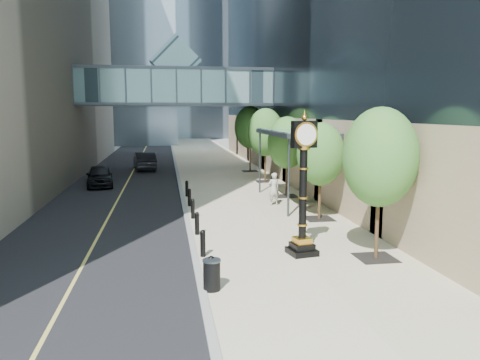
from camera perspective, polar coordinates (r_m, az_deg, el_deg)
name	(u,v)px	position (r m, az deg, el deg)	size (l,w,h in m)	color
ground	(306,297)	(14.37, 8.00, -13.92)	(320.00, 320.00, 0.00)	gray
road	(138,161)	(53.06, -12.28, 2.24)	(8.00, 180.00, 0.02)	black
sidewalk	(210,160)	(53.21, -3.64, 2.46)	(8.00, 180.00, 0.06)	#BEB192
curb	(175,160)	(52.98, -7.96, 2.37)	(0.25, 180.00, 0.07)	gray
distant_tower_c	(155,10)	(135.45, -10.34, 19.68)	(22.00, 22.00, 65.00)	#A0B6C9
skywalk	(176,85)	(40.78, -7.82, 11.44)	(17.00, 4.20, 5.80)	slate
entrance_canopy	(294,133)	(27.75, 6.59, 5.71)	(3.00, 8.00, 4.38)	#383F44
bollard_row	(195,217)	(22.28, -5.54, -4.47)	(0.20, 16.20, 0.90)	black
street_trees	(283,138)	(30.81, 5.24, 5.17)	(2.88, 28.79, 5.91)	black
street_clock	(303,195)	(17.59, 7.68, -1.85)	(1.14, 1.14, 5.26)	black
trash_bin	(212,276)	(14.44, -3.46, -11.57)	(0.52, 0.52, 0.90)	black
pedestrian	(274,189)	(27.09, 4.13, -1.09)	(0.69, 0.45, 1.90)	#B2B0A4
car_near	(100,176)	(35.72, -16.73, 0.49)	(1.82, 4.52, 1.54)	black
car_far	(145,161)	(44.92, -11.55, 2.29)	(1.77, 5.08, 1.67)	black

